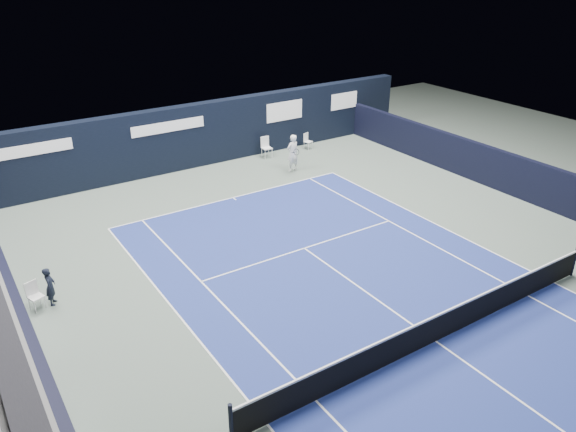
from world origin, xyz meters
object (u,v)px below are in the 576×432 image
at_px(folding_chair_back_b, 307,140).
at_px(line_judge_chair, 34,293).
at_px(tennis_net, 438,327).
at_px(folding_chair_back_a, 265,143).
at_px(tennis_player, 293,153).

height_order(folding_chair_back_b, line_judge_chair, line_judge_chair).
bearing_deg(tennis_net, line_judge_chair, 138.74).
distance_m(folding_chair_back_a, tennis_net, 16.21).
bearing_deg(folding_chair_back_a, line_judge_chair, -145.21).
distance_m(line_judge_chair, tennis_net, 11.86).
relative_size(folding_chair_back_b, tennis_player, 0.47).
distance_m(line_judge_chair, tennis_player, 14.02).
xyz_separation_m(folding_chair_back_a, tennis_player, (0.02, -2.51, 0.20)).
bearing_deg(tennis_player, line_judge_chair, -157.40).
bearing_deg(folding_chair_back_b, tennis_player, -152.32).
bearing_deg(tennis_player, folding_chair_back_a, 90.55).
bearing_deg(tennis_net, tennis_player, 73.04).
distance_m(tennis_net, tennis_player, 13.81).
relative_size(folding_chair_back_a, line_judge_chair, 1.21).
bearing_deg(folding_chair_back_a, tennis_net, -100.94).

